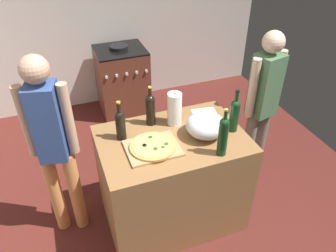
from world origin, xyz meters
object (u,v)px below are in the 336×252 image
(person_in_red, at_px, (262,102))
(pizza, at_px, (153,146))
(mixing_bowl, at_px, (206,125))
(wine_bottle_clear, at_px, (234,114))
(person_in_stripes, at_px, (53,142))
(wine_bottle_amber, at_px, (223,135))
(wine_bottle_dark, at_px, (151,108))
(paper_towel_roll, at_px, (175,109))
(stove, at_px, (123,80))
(wine_bottle_green, at_px, (120,124))

(person_in_red, bearing_deg, pizza, -165.37)
(mixing_bowl, height_order, person_in_red, person_in_red)
(wine_bottle_clear, xyz_separation_m, person_in_red, (0.48, 0.29, -0.16))
(person_in_stripes, bearing_deg, wine_bottle_clear, -11.53)
(wine_bottle_amber, height_order, wine_bottle_dark, wine_bottle_amber)
(pizza, height_order, mixing_bowl, mixing_bowl)
(wine_bottle_clear, bearing_deg, person_in_red, 31.50)
(wine_bottle_dark, bearing_deg, mixing_bowl, -40.68)
(mixing_bowl, xyz_separation_m, wine_bottle_clear, (0.24, -0.01, 0.06))
(wine_bottle_amber, bearing_deg, person_in_red, 36.78)
(wine_bottle_amber, bearing_deg, paper_towel_roll, 110.17)
(wine_bottle_clear, distance_m, stove, 2.19)
(wine_bottle_clear, relative_size, stove, 0.40)
(wine_bottle_green, xyz_separation_m, person_in_red, (1.35, 0.09, -0.14))
(mixing_bowl, relative_size, wine_bottle_dark, 0.90)
(wine_bottle_green, xyz_separation_m, wine_bottle_dark, (0.28, 0.11, 0.01))
(pizza, relative_size, mixing_bowl, 1.10)
(mixing_bowl, distance_m, wine_bottle_clear, 0.25)
(mixing_bowl, bearing_deg, person_in_red, 21.29)
(person_in_red, bearing_deg, stove, 117.83)
(stove, bearing_deg, wine_bottle_amber, -84.54)
(wine_bottle_clear, bearing_deg, wine_bottle_amber, -134.11)
(wine_bottle_dark, distance_m, person_in_red, 1.09)
(paper_towel_roll, relative_size, wine_bottle_green, 0.85)
(pizza, height_order, person_in_stripes, person_in_stripes)
(wine_bottle_green, relative_size, wine_bottle_amber, 0.86)
(wine_bottle_clear, height_order, person_in_red, person_in_red)
(person_in_red, bearing_deg, wine_bottle_dark, 178.75)
(mixing_bowl, distance_m, wine_bottle_dark, 0.47)
(wine_bottle_green, xyz_separation_m, wine_bottle_amber, (0.65, -0.44, 0.03))
(wine_bottle_amber, xyz_separation_m, wine_bottle_dark, (-0.37, 0.55, -0.02))
(wine_bottle_dark, height_order, stove, wine_bottle_dark)
(pizza, distance_m, wine_bottle_dark, 0.36)
(wine_bottle_dark, height_order, person_in_stripes, person_in_stripes)
(paper_towel_roll, distance_m, wine_bottle_amber, 0.52)
(pizza, distance_m, wine_bottle_green, 0.31)
(wine_bottle_amber, height_order, person_in_stripes, person_in_stripes)
(wine_bottle_green, distance_m, wine_bottle_clear, 0.90)
(wine_bottle_clear, bearing_deg, person_in_stripes, 168.47)
(pizza, distance_m, person_in_red, 1.21)
(paper_towel_roll, height_order, wine_bottle_amber, wine_bottle_amber)
(mixing_bowl, height_order, stove, mixing_bowl)
(paper_towel_roll, bearing_deg, stove, 91.23)
(mixing_bowl, distance_m, stove, 2.13)
(wine_bottle_green, relative_size, person_in_stripes, 0.20)
(pizza, height_order, wine_bottle_amber, wine_bottle_amber)
(wine_bottle_amber, bearing_deg, stove, 95.46)
(paper_towel_roll, distance_m, wine_bottle_green, 0.47)
(pizza, bearing_deg, wine_bottle_green, 130.47)
(paper_towel_roll, relative_size, person_in_stripes, 0.17)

